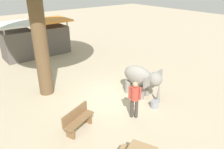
{
  "coord_description": "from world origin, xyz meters",
  "views": [
    {
      "loc": [
        -5.71,
        -7.15,
        5.31
      ],
      "look_at": [
        0.63,
        0.78,
        0.8
      ],
      "focal_mm": 34.98,
      "sensor_mm": 36.0,
      "label": 1
    }
  ],
  "objects_px": {
    "elephant": "(142,78)",
    "market_stall_orange": "(53,37)",
    "feed_bucket": "(155,104)",
    "market_stall_white": "(18,43)",
    "person_handler": "(135,97)",
    "wooden_bench": "(78,119)"
  },
  "relations": [
    {
      "from": "elephant",
      "to": "feed_bucket",
      "type": "height_order",
      "value": "elephant"
    },
    {
      "from": "person_handler",
      "to": "market_stall_white",
      "type": "height_order",
      "value": "market_stall_white"
    },
    {
      "from": "person_handler",
      "to": "wooden_bench",
      "type": "bearing_deg",
      "value": 120.32
    },
    {
      "from": "market_stall_orange",
      "to": "feed_bucket",
      "type": "relative_size",
      "value": 7.0
    },
    {
      "from": "person_handler",
      "to": "market_stall_white",
      "type": "relative_size",
      "value": 0.64
    },
    {
      "from": "market_stall_orange",
      "to": "wooden_bench",
      "type": "bearing_deg",
      "value": -109.91
    },
    {
      "from": "market_stall_white",
      "to": "market_stall_orange",
      "type": "height_order",
      "value": "same"
    },
    {
      "from": "wooden_bench",
      "to": "market_stall_orange",
      "type": "bearing_deg",
      "value": -130.93
    },
    {
      "from": "elephant",
      "to": "wooden_bench",
      "type": "distance_m",
      "value": 3.82
    },
    {
      "from": "elephant",
      "to": "market_stall_white",
      "type": "xyz_separation_m",
      "value": [
        -2.92,
        9.13,
        0.2
      ]
    },
    {
      "from": "wooden_bench",
      "to": "market_stall_white",
      "type": "relative_size",
      "value": 0.58
    },
    {
      "from": "elephant",
      "to": "wooden_bench",
      "type": "xyz_separation_m",
      "value": [
        -3.77,
        -0.39,
        -0.47
      ]
    },
    {
      "from": "market_stall_orange",
      "to": "feed_bucket",
      "type": "bearing_deg",
      "value": -89.92
    },
    {
      "from": "market_stall_white",
      "to": "feed_bucket",
      "type": "distance_m",
      "value": 10.67
    },
    {
      "from": "wooden_bench",
      "to": "feed_bucket",
      "type": "relative_size",
      "value": 4.03
    },
    {
      "from": "elephant",
      "to": "wooden_bench",
      "type": "relative_size",
      "value": 1.47
    },
    {
      "from": "elephant",
      "to": "market_stall_white",
      "type": "bearing_deg",
      "value": -169.86
    },
    {
      "from": "wooden_bench",
      "to": "market_stall_orange",
      "type": "xyz_separation_m",
      "value": [
        3.45,
        9.53,
        0.67
      ]
    },
    {
      "from": "wooden_bench",
      "to": "market_stall_white",
      "type": "height_order",
      "value": "market_stall_white"
    },
    {
      "from": "market_stall_orange",
      "to": "elephant",
      "type": "bearing_deg",
      "value": -88.0
    },
    {
      "from": "elephant",
      "to": "market_stall_orange",
      "type": "bearing_deg",
      "value": 174.41
    },
    {
      "from": "elephant",
      "to": "market_stall_orange",
      "type": "relative_size",
      "value": 0.85
    }
  ]
}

